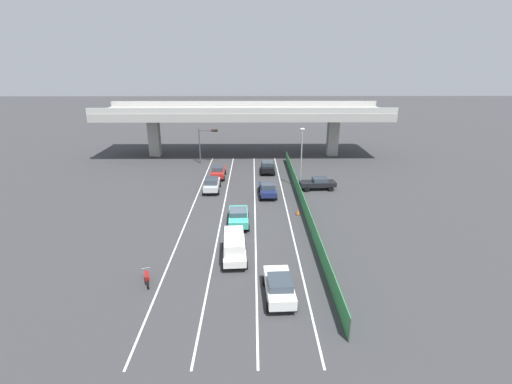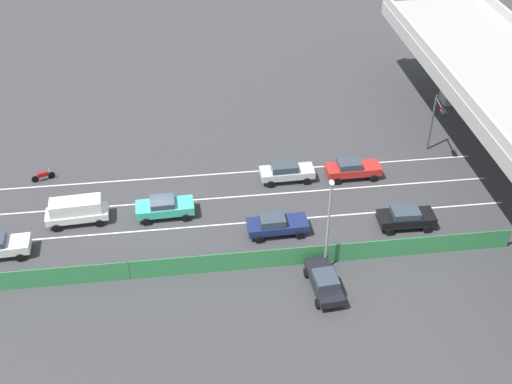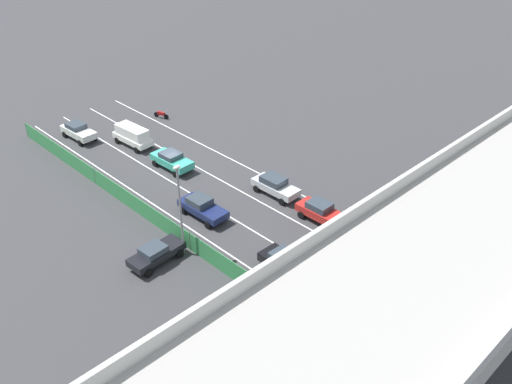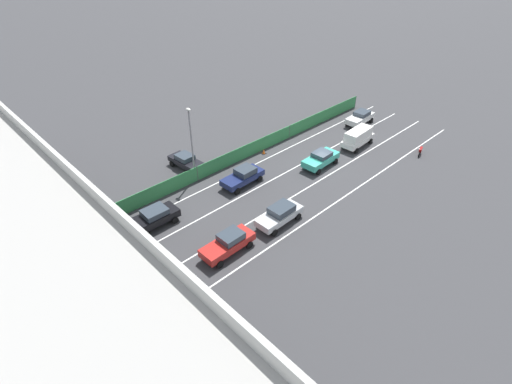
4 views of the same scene
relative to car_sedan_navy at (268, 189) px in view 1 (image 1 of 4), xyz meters
name	(u,v)px [view 1 (image 1 of 4)]	position (x,y,z in m)	size (l,w,h in m)	color
ground_plane	(238,226)	(-3.25, -8.56, -0.90)	(300.00, 300.00, 0.00)	#38383A
lane_line_left_edge	(192,208)	(-8.40, -3.94, -0.90)	(0.14, 45.24, 0.01)	silver
lane_line_mid_left	(223,208)	(-4.97, -3.94, -0.90)	(0.14, 45.24, 0.01)	silver
lane_line_mid_right	(255,208)	(-1.53, -3.94, -0.90)	(0.14, 45.24, 0.01)	silver
lane_line_right_edge	(286,208)	(1.91, -3.94, -0.90)	(0.14, 45.24, 0.01)	silver
elevated_overpass	(243,115)	(-3.25, 20.68, 5.96)	(47.08, 10.96, 8.57)	#A09E99
green_fence	(303,201)	(3.64, -3.94, -0.10)	(0.10, 41.34, 1.61)	#338447
car_sedan_navy	(268,189)	(0.00, 0.00, 0.00)	(2.13, 4.60, 1.66)	navy
car_sedan_red	(218,171)	(-6.49, 7.48, 0.01)	(1.98, 4.63, 1.69)	red
car_hatchback_white	(279,286)	(-0.02, -20.29, 0.01)	(2.16, 4.48, 1.64)	silver
car_taxi_teal	(238,216)	(-3.16, -8.30, 0.00)	(2.20, 4.54, 1.62)	teal
car_sedan_silver	(212,184)	(-6.78, 1.88, 0.02)	(2.03, 4.55, 1.68)	#B7BABC
car_van_white	(234,246)	(-3.26, -14.98, 0.28)	(2.21, 4.80, 2.06)	silver
car_sedan_black	(268,166)	(0.41, 9.92, 0.02)	(2.12, 4.31, 1.64)	black
motorcycle	(147,278)	(-9.33, -18.45, -0.44)	(0.84, 1.88, 0.93)	black
parked_sedan_dark	(318,183)	(6.38, 2.33, -0.05)	(4.50, 2.17, 1.53)	black
traffic_light	(206,139)	(-9.02, 15.27, 2.95)	(2.99, 0.59, 5.48)	#47474C
street_lamp	(301,153)	(4.22, 2.85, 3.67)	(0.60, 0.36, 7.60)	gray
traffic_cone	(298,212)	(2.93, -5.78, -0.64)	(0.47, 0.47, 0.57)	orange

